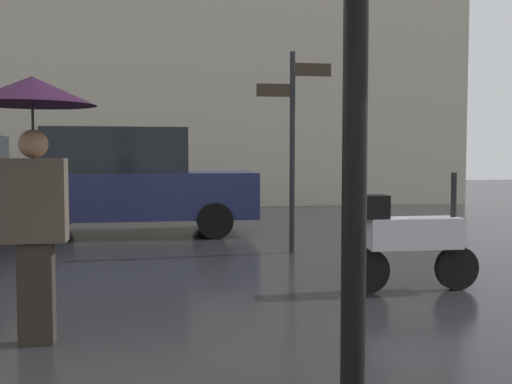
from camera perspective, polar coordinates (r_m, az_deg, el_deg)
The scene contains 4 objects.
pedestrian_with_umbrella at distance 4.73m, azimuth -20.40°, elevation 4.76°, with size 0.92×0.92×1.99m.
parked_scooter at distance 6.42m, azimuth 14.30°, elevation -4.27°, with size 1.44×0.32×1.23m.
parked_car_right at distance 10.99m, azimuth -12.13°, elevation 1.00°, with size 4.41×1.89×1.89m.
street_signpost at distance 8.65m, azimuth 3.52°, elevation 5.75°, with size 1.08×0.08×2.89m.
Camera 1 is at (-0.98, -2.56, 1.41)m, focal length 42.13 mm.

